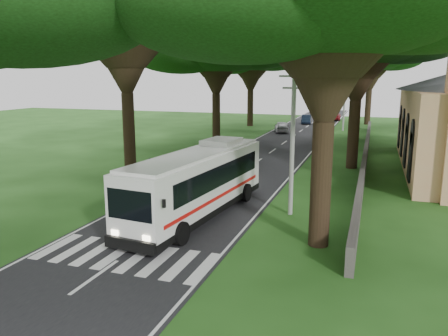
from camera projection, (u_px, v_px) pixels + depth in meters
ground at (147, 240)px, 20.05m from camera, size 140.00×140.00×0.00m
road at (270, 153)px, 43.19m from camera, size 8.00×120.00×0.04m
crosswalk at (124, 257)px, 18.20m from camera, size 8.00×3.00×0.01m
property_wall at (366, 154)px, 39.29m from camera, size 0.35×50.00×1.20m
pole_near at (293, 138)px, 23.00m from camera, size 1.60×0.24×8.00m
pole_mid at (330, 111)px, 41.52m from camera, size 1.60×0.24×8.00m
pole_far at (344, 101)px, 60.04m from camera, size 1.60×0.24×8.00m
tree_l_mida at (123, 3)px, 31.14m from camera, size 12.68×12.68×15.44m
tree_l_midb at (216, 42)px, 47.92m from camera, size 16.37×16.37×14.72m
tree_l_far at (251, 54)px, 65.00m from camera, size 13.28×13.28×13.70m
tree_r_mida at (360, 29)px, 33.77m from camera, size 14.20×14.20×14.17m
tree_r_midb at (362, 32)px, 50.30m from camera, size 15.36×15.36×15.86m
tree_r_far at (371, 54)px, 67.00m from camera, size 13.17×13.17×13.72m
coach_bus at (198, 182)px, 23.17m from camera, size 3.71×12.13×3.52m
distant_car_a at (282, 127)px, 59.00m from camera, size 2.81×4.65×1.48m
distant_car_b at (306, 119)px, 70.07m from camera, size 2.00×4.32×1.37m
distant_car_c at (335, 116)px, 75.75m from camera, size 2.23×4.97×1.41m
pedestrian at (151, 169)px, 31.53m from camera, size 0.54×0.68×1.63m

